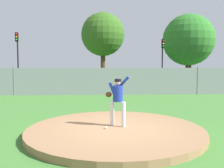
% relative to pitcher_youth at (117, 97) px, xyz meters
% --- Properties ---
extents(ground_plane, '(80.00, 80.00, 0.00)m').
position_rel_pitcher_youth_xyz_m(ground_plane, '(-0.09, 5.75, -1.16)').
color(ground_plane, '#427A33').
extents(asphalt_strip, '(44.00, 7.00, 0.01)m').
position_rel_pitcher_youth_xyz_m(asphalt_strip, '(-0.09, 14.25, -1.16)').
color(asphalt_strip, '#2B2B2D').
rests_on(asphalt_strip, ground_plane).
extents(pitchers_mound, '(5.62, 5.62, 0.20)m').
position_rel_pitcher_youth_xyz_m(pitchers_mound, '(-0.09, -0.25, -1.06)').
color(pitchers_mound, '#99704C').
rests_on(pitchers_mound, ground_plane).
extents(pitcher_youth, '(0.79, 0.35, 1.66)m').
position_rel_pitcher_youth_xyz_m(pitcher_youth, '(0.00, 0.00, 0.00)').
color(pitcher_youth, silver).
rests_on(pitcher_youth, pitchers_mound).
extents(baseball, '(0.07, 0.07, 0.07)m').
position_rel_pitcher_youth_xyz_m(baseball, '(-0.38, -0.35, -0.92)').
color(baseball, white).
rests_on(baseball, pitchers_mound).
extents(chainlink_fence, '(32.49, 0.07, 2.01)m').
position_rel_pitcher_youth_xyz_m(chainlink_fence, '(-0.09, 9.75, -0.21)').
color(chainlink_fence, gray).
rests_on(chainlink_fence, ground_plane).
extents(parked_car_slate, '(1.93, 4.21, 1.68)m').
position_rel_pitcher_youth_xyz_m(parked_car_slate, '(3.55, 14.43, -0.37)').
color(parked_car_slate, slate).
rests_on(parked_car_slate, ground_plane).
extents(traffic_light_near, '(0.28, 0.46, 5.27)m').
position_rel_pitcher_youth_xyz_m(traffic_light_near, '(-8.88, 17.97, 2.41)').
color(traffic_light_near, black).
rests_on(traffic_light_near, ground_plane).
extents(traffic_light_far, '(0.28, 0.46, 4.69)m').
position_rel_pitcher_youth_xyz_m(traffic_light_far, '(5.87, 18.10, 2.05)').
color(traffic_light_far, black).
rests_on(traffic_light_far, ground_plane).
extents(tree_slender_far, '(5.46, 5.46, 8.56)m').
position_rel_pitcher_youth_xyz_m(tree_slender_far, '(-0.24, 24.37, 4.63)').
color(tree_slender_far, '#4C331E').
rests_on(tree_slender_far, ground_plane).
extents(tree_tall_centre, '(5.97, 5.97, 7.90)m').
position_rel_pitcher_youth_xyz_m(tree_tall_centre, '(9.68, 21.36, 3.74)').
color(tree_tall_centre, '#4C331E').
rests_on(tree_tall_centre, ground_plane).
extents(tree_leaning_west, '(5.05, 5.05, 7.27)m').
position_rel_pitcher_youth_xyz_m(tree_leaning_west, '(10.18, 22.44, 3.56)').
color(tree_leaning_west, '#4C331E').
rests_on(tree_leaning_west, ground_plane).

